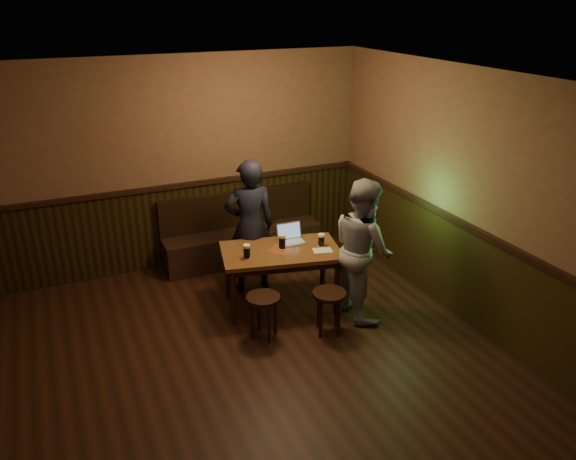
{
  "coord_description": "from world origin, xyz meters",
  "views": [
    {
      "loc": [
        -1.64,
        -4.08,
        3.48
      ],
      "look_at": [
        0.73,
        1.25,
        1.01
      ],
      "focal_mm": 35.0,
      "sensor_mm": 36.0,
      "label": 1
    }
  ],
  "objects_px": {
    "pub_table": "(281,257)",
    "person_grey": "(363,248)",
    "stool_right": "(329,300)",
    "stool_left": "(263,304)",
    "pint_right": "(321,240)",
    "person_suit": "(250,226)",
    "bench": "(241,238)",
    "pint_left": "(247,251)",
    "pint_mid": "(282,241)",
    "laptop": "(291,237)"
  },
  "relations": [
    {
      "from": "pint_left",
      "to": "bench",
      "type": "bearing_deg",
      "value": 73.29
    },
    {
      "from": "pub_table",
      "to": "laptop",
      "type": "bearing_deg",
      "value": 51.76
    },
    {
      "from": "pint_right",
      "to": "stool_right",
      "type": "bearing_deg",
      "value": -109.32
    },
    {
      "from": "stool_left",
      "to": "pint_mid",
      "type": "relative_size",
      "value": 2.9
    },
    {
      "from": "pint_mid",
      "to": "bench",
      "type": "bearing_deg",
      "value": 91.45
    },
    {
      "from": "stool_left",
      "to": "person_suit",
      "type": "bearing_deg",
      "value": 76.32
    },
    {
      "from": "pint_right",
      "to": "pint_left",
      "type": "bearing_deg",
      "value": 176.96
    },
    {
      "from": "laptop",
      "to": "person_grey",
      "type": "distance_m",
      "value": 0.9
    },
    {
      "from": "pub_table",
      "to": "person_grey",
      "type": "distance_m",
      "value": 0.96
    },
    {
      "from": "bench",
      "to": "pub_table",
      "type": "height_order",
      "value": "bench"
    },
    {
      "from": "bench",
      "to": "stool_right",
      "type": "xyz_separation_m",
      "value": [
        0.25,
        -2.15,
        0.09
      ]
    },
    {
      "from": "person_suit",
      "to": "pub_table",
      "type": "bearing_deg",
      "value": 117.84
    },
    {
      "from": "bench",
      "to": "pint_left",
      "type": "distance_m",
      "value": 1.59
    },
    {
      "from": "stool_left",
      "to": "pint_left",
      "type": "relative_size",
      "value": 3.03
    },
    {
      "from": "bench",
      "to": "person_grey",
      "type": "height_order",
      "value": "person_grey"
    },
    {
      "from": "bench",
      "to": "pint_left",
      "type": "bearing_deg",
      "value": -106.71
    },
    {
      "from": "laptop",
      "to": "person_grey",
      "type": "bearing_deg",
      "value": -47.0
    },
    {
      "from": "laptop",
      "to": "person_suit",
      "type": "relative_size",
      "value": 0.19
    },
    {
      "from": "stool_right",
      "to": "pint_right",
      "type": "distance_m",
      "value": 0.81
    },
    {
      "from": "person_suit",
      "to": "pint_right",
      "type": "bearing_deg",
      "value": 145.69
    },
    {
      "from": "pub_table",
      "to": "pint_left",
      "type": "distance_m",
      "value": 0.47
    },
    {
      "from": "pint_mid",
      "to": "laptop",
      "type": "relative_size",
      "value": 0.54
    },
    {
      "from": "stool_right",
      "to": "laptop",
      "type": "xyz_separation_m",
      "value": [
        -0.04,
        0.93,
        0.39
      ]
    },
    {
      "from": "pint_mid",
      "to": "pint_right",
      "type": "xyz_separation_m",
      "value": [
        0.44,
        -0.13,
        -0.01
      ]
    },
    {
      "from": "bench",
      "to": "pint_left",
      "type": "xyz_separation_m",
      "value": [
        -0.43,
        -1.44,
        0.5
      ]
    },
    {
      "from": "stool_right",
      "to": "stool_left",
      "type": "bearing_deg",
      "value": 162.87
    },
    {
      "from": "pint_mid",
      "to": "stool_right",
      "type": "bearing_deg",
      "value": -75.0
    },
    {
      "from": "pub_table",
      "to": "stool_right",
      "type": "xyz_separation_m",
      "value": [
        0.25,
        -0.76,
        -0.23
      ]
    },
    {
      "from": "pub_table",
      "to": "person_grey",
      "type": "height_order",
      "value": "person_grey"
    },
    {
      "from": "stool_left",
      "to": "stool_right",
      "type": "bearing_deg",
      "value": -17.13
    },
    {
      "from": "pint_right",
      "to": "pub_table",
      "type": "bearing_deg",
      "value": 168.53
    },
    {
      "from": "pint_right",
      "to": "person_suit",
      "type": "distance_m",
      "value": 0.91
    },
    {
      "from": "pint_mid",
      "to": "person_grey",
      "type": "height_order",
      "value": "person_grey"
    },
    {
      "from": "laptop",
      "to": "person_suit",
      "type": "bearing_deg",
      "value": 137.71
    },
    {
      "from": "laptop",
      "to": "stool_left",
      "type": "bearing_deg",
      "value": -129.28
    },
    {
      "from": "pint_left",
      "to": "laptop",
      "type": "height_order",
      "value": "laptop"
    },
    {
      "from": "pint_left",
      "to": "laptop",
      "type": "relative_size",
      "value": 0.52
    },
    {
      "from": "pint_right",
      "to": "laptop",
      "type": "relative_size",
      "value": 0.49
    },
    {
      "from": "pub_table",
      "to": "pint_left",
      "type": "height_order",
      "value": "pint_left"
    },
    {
      "from": "pint_mid",
      "to": "person_suit",
      "type": "height_order",
      "value": "person_suit"
    },
    {
      "from": "laptop",
      "to": "person_grey",
      "type": "xyz_separation_m",
      "value": [
        0.59,
        -0.69,
        0.03
      ]
    },
    {
      "from": "pub_table",
      "to": "pint_right",
      "type": "height_order",
      "value": "pint_right"
    },
    {
      "from": "pint_mid",
      "to": "stool_left",
      "type": "bearing_deg",
      "value": -129.14
    },
    {
      "from": "bench",
      "to": "stool_left",
      "type": "distance_m",
      "value": 1.99
    },
    {
      "from": "stool_right",
      "to": "pint_left",
      "type": "bearing_deg",
      "value": 133.7
    },
    {
      "from": "stool_right",
      "to": "person_grey",
      "type": "xyz_separation_m",
      "value": [
        0.54,
        0.24,
        0.42
      ]
    },
    {
      "from": "stool_left",
      "to": "pint_mid",
      "type": "distance_m",
      "value": 0.86
    },
    {
      "from": "bench",
      "to": "stool_left",
      "type": "relative_size",
      "value": 4.42
    },
    {
      "from": "pint_left",
      "to": "pint_mid",
      "type": "distance_m",
      "value": 0.47
    },
    {
      "from": "stool_left",
      "to": "pint_right",
      "type": "distance_m",
      "value": 1.1
    }
  ]
}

